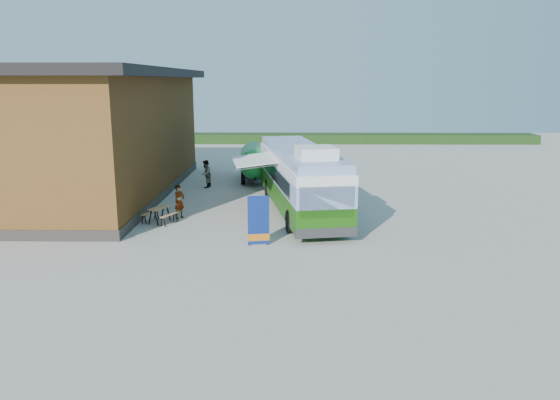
{
  "coord_description": "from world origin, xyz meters",
  "views": [
    {
      "loc": [
        0.81,
        -22.51,
        6.82
      ],
      "look_at": [
        0.44,
        2.09,
        1.4
      ],
      "focal_mm": 35.0,
      "sensor_mm": 36.0,
      "label": 1
    }
  ],
  "objects_px": {
    "person_a": "(179,202)",
    "banner": "(259,225)",
    "picnic_table": "(159,211)",
    "person_b": "(206,174)",
    "bus": "(300,176)",
    "slurry_tanker": "(254,160)"
  },
  "relations": [
    {
      "from": "bus",
      "to": "person_b",
      "type": "relative_size",
      "value": 7.25
    },
    {
      "from": "banner",
      "to": "slurry_tanker",
      "type": "xyz_separation_m",
      "value": [
        -1.1,
        15.11,
        0.55
      ]
    },
    {
      "from": "banner",
      "to": "person_a",
      "type": "distance_m",
      "value": 6.22
    },
    {
      "from": "person_a",
      "to": "slurry_tanker",
      "type": "distance_m",
      "value": 11.03
    },
    {
      "from": "bus",
      "to": "picnic_table",
      "type": "distance_m",
      "value": 7.46
    },
    {
      "from": "banner",
      "to": "slurry_tanker",
      "type": "height_order",
      "value": "slurry_tanker"
    },
    {
      "from": "person_a",
      "to": "banner",
      "type": "bearing_deg",
      "value": -101.9
    },
    {
      "from": "banner",
      "to": "person_b",
      "type": "relative_size",
      "value": 1.19
    },
    {
      "from": "bus",
      "to": "picnic_table",
      "type": "xyz_separation_m",
      "value": [
        -6.87,
        -2.61,
        -1.28
      ]
    },
    {
      "from": "picnic_table",
      "to": "person_a",
      "type": "relative_size",
      "value": 1.0
    },
    {
      "from": "picnic_table",
      "to": "person_b",
      "type": "distance_m",
      "value": 9.05
    },
    {
      "from": "banner",
      "to": "person_b",
      "type": "height_order",
      "value": "banner"
    },
    {
      "from": "person_a",
      "to": "picnic_table",
      "type": "bearing_deg",
      "value": 175.27
    },
    {
      "from": "bus",
      "to": "person_a",
      "type": "bearing_deg",
      "value": -174.21
    },
    {
      "from": "banner",
      "to": "person_b",
      "type": "bearing_deg",
      "value": 98.52
    },
    {
      "from": "bus",
      "to": "banner",
      "type": "bearing_deg",
      "value": -116.0
    },
    {
      "from": "bus",
      "to": "picnic_table",
      "type": "bearing_deg",
      "value": -168.66
    },
    {
      "from": "bus",
      "to": "person_b",
      "type": "distance_m",
      "value": 8.77
    },
    {
      "from": "banner",
      "to": "person_b",
      "type": "distance_m",
      "value": 13.24
    },
    {
      "from": "person_a",
      "to": "person_b",
      "type": "xyz_separation_m",
      "value": [
        0.14,
        8.04,
        0.04
      ]
    },
    {
      "from": "bus",
      "to": "slurry_tanker",
      "type": "bearing_deg",
      "value": 98.81
    },
    {
      "from": "bus",
      "to": "person_b",
      "type": "xyz_separation_m",
      "value": [
        -5.93,
        6.38,
        -0.97
      ]
    }
  ]
}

